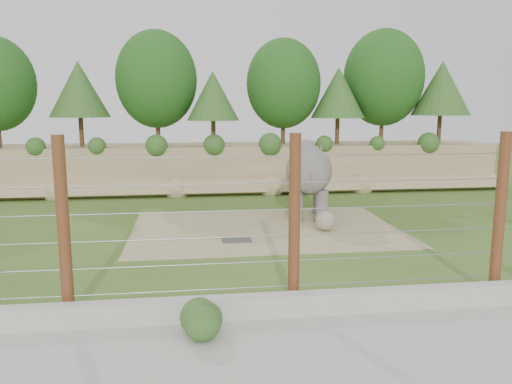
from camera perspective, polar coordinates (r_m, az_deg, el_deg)
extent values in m
plane|color=#36611C|center=(16.08, 0.95, -6.81)|extent=(90.00, 90.00, 0.00)
cube|color=#93885D|center=(28.54, -2.94, 2.95)|extent=(30.00, 4.00, 2.50)
cube|color=#93885D|center=(26.39, -2.51, 0.44)|extent=(30.00, 1.37, 1.07)
cylinder|color=#3F2B19|center=(28.36, -19.33, 6.52)|extent=(0.24, 0.24, 1.58)
sphere|color=#154A10|center=(28.35, -19.57, 10.83)|extent=(3.60, 3.60, 3.60)
cylinder|color=#3F2B19|center=(28.33, -11.14, 7.23)|extent=(0.24, 0.24, 1.92)
sphere|color=#154A10|center=(28.35, -11.31, 12.51)|extent=(4.40, 4.40, 4.40)
cylinder|color=#3F2B19|center=(27.12, -4.89, 6.72)|extent=(0.24, 0.24, 1.40)
sphere|color=#154A10|center=(27.09, -4.95, 10.73)|extent=(3.20, 3.20, 3.20)
cylinder|color=#3F2B19|center=(28.58, 3.11, 7.30)|extent=(0.24, 0.24, 1.82)
sphere|color=#154A10|center=(28.59, 3.15, 12.26)|extent=(4.16, 4.16, 4.16)
cylinder|color=#3F2B19|center=(28.72, 9.26, 6.89)|extent=(0.24, 0.24, 1.50)
sphere|color=#154A10|center=(28.70, 9.37, 10.97)|extent=(3.44, 3.44, 3.44)
cylinder|color=#3F2B19|center=(30.64, 14.15, 7.38)|extent=(0.24, 0.24, 2.03)
sphere|color=#154A10|center=(30.67, 14.37, 12.53)|extent=(4.64, 4.64, 4.64)
cylinder|color=#3F2B19|center=(30.81, 20.19, 6.74)|extent=(0.24, 0.24, 1.64)
sphere|color=#154A10|center=(30.80, 20.44, 10.88)|extent=(3.76, 3.76, 3.76)
cube|color=#90835B|center=(19.02, 1.10, -4.20)|extent=(10.00, 7.00, 0.02)
cube|color=#262628|center=(17.28, -2.23, -5.54)|extent=(1.00, 0.60, 0.03)
sphere|color=gray|center=(18.77, 7.94, -3.27)|extent=(0.75, 0.75, 0.75)
cube|color=#ACA99F|center=(11.36, 4.82, -12.65)|extent=(26.00, 0.35, 0.50)
cube|color=#ACA99F|center=(9.70, 7.48, -18.37)|extent=(26.00, 4.00, 0.01)
cylinder|color=#512D14|center=(11.37, -21.13, -3.98)|extent=(0.26, 0.26, 4.00)
cylinder|color=#512D14|center=(11.29, 4.40, -3.44)|extent=(0.26, 0.26, 4.00)
cylinder|color=#512D14|center=(13.25, 26.08, -2.45)|extent=(0.26, 0.26, 4.00)
cylinder|color=gray|center=(11.72, 4.31, -10.61)|extent=(20.00, 0.02, 0.02)
cylinder|color=gray|center=(11.53, 4.34, -7.80)|extent=(20.00, 0.02, 0.02)
cylinder|color=gray|center=(11.36, 4.38, -4.92)|extent=(20.00, 0.02, 0.02)
cylinder|color=gray|center=(11.23, 4.42, -1.95)|extent=(20.00, 0.02, 0.02)
cylinder|color=gray|center=(11.12, 4.46, 1.08)|extent=(20.00, 0.02, 0.02)
cylinder|color=gray|center=(11.05, 4.50, 4.16)|extent=(20.00, 0.02, 0.02)
sphere|color=#2F5821|center=(10.33, -6.56, -14.17)|extent=(0.76, 0.76, 0.76)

